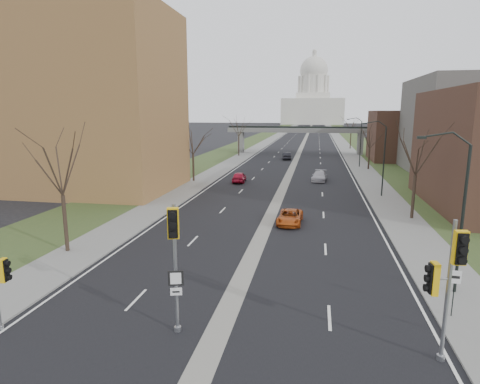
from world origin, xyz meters
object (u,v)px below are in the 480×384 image
(signal_pole_median, at_px, (174,247))
(car_right_near, at_px, (290,217))
(signal_pole_right, at_px, (447,273))
(car_right_mid, at_px, (319,176))
(car_left_far, at_px, (286,156))
(speed_limit_sign, at_px, (455,285))
(car_left_near, at_px, (239,177))

(signal_pole_median, height_order, car_right_near, signal_pole_median)
(signal_pole_right, bearing_deg, car_right_mid, 89.35)
(signal_pole_median, xyz_separation_m, signal_pole_right, (10.81, -0.01, -0.32))
(signal_pole_median, relative_size, car_left_far, 1.30)
(signal_pole_median, relative_size, speed_limit_sign, 2.56)
(car_right_near, bearing_deg, car_right_mid, 85.63)
(signal_pole_median, distance_m, car_left_far, 68.59)
(car_right_mid, bearing_deg, car_right_near, -91.23)
(speed_limit_sign, relative_size, car_right_near, 0.52)
(car_left_near, distance_m, car_right_near, 22.04)
(car_left_far, bearing_deg, car_right_mid, 96.63)
(car_left_far, relative_size, car_right_near, 1.02)
(signal_pole_median, bearing_deg, car_left_near, 80.73)
(signal_pole_right, relative_size, car_left_near, 1.35)
(signal_pole_median, xyz_separation_m, car_right_near, (3.71, 19.19, -3.51))
(speed_limit_sign, height_order, car_right_near, speed_limit_sign)
(speed_limit_sign, xyz_separation_m, car_right_mid, (-6.10, 38.77, -1.02))
(car_left_near, xyz_separation_m, car_right_mid, (11.16, 3.16, -0.04))
(signal_pole_median, xyz_separation_m, car_right_mid, (6.38, 42.69, -3.43))
(car_left_near, bearing_deg, car_right_mid, -168.34)
(signal_pole_right, relative_size, speed_limit_sign, 2.51)
(speed_limit_sign, relative_size, car_left_far, 0.51)
(speed_limit_sign, distance_m, car_right_near, 17.65)
(car_left_near, distance_m, car_left_far, 29.33)
(signal_pole_right, relative_size, car_left_far, 1.28)
(car_left_far, distance_m, car_right_near, 49.48)
(signal_pole_right, xyz_separation_m, speed_limit_sign, (1.67, 3.92, -2.10))
(signal_pole_median, distance_m, car_right_near, 19.86)
(signal_pole_right, height_order, car_left_far, signal_pole_right)
(signal_pole_median, distance_m, car_right_mid, 43.30)
(car_left_near, bearing_deg, signal_pole_median, 92.75)
(signal_pole_right, distance_m, car_left_far, 69.48)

